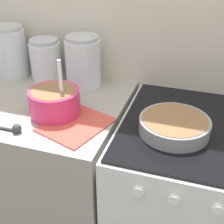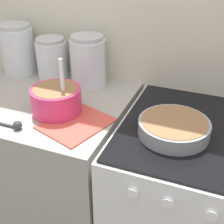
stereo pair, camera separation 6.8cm
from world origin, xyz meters
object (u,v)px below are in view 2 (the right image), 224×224
at_px(stove, 192,211).
at_px(storage_jar_left, 18,52).
at_px(storage_jar_middle, 52,61).
at_px(baking_pan, 174,127).
at_px(mixing_bowl, 56,99).
at_px(storage_jar_right, 88,64).

relative_size(stove, storage_jar_left, 3.40).
xyz_separation_m(stove, storage_jar_middle, (-0.82, 0.23, 0.54)).
relative_size(stove, baking_pan, 3.28).
bearing_deg(storage_jar_left, mixing_bowl, -37.23).
height_order(mixing_bowl, storage_jar_right, same).
height_order(baking_pan, storage_jar_left, storage_jar_left).
distance_m(stove, storage_jar_left, 1.19).
distance_m(storage_jar_middle, storage_jar_right, 0.21).
bearing_deg(baking_pan, storage_jar_right, 149.05).
bearing_deg(storage_jar_right, storage_jar_middle, 180.00).
height_order(stove, storage_jar_middle, storage_jar_middle).
relative_size(stove, storage_jar_middle, 4.17).
bearing_deg(storage_jar_left, stove, -12.46).
height_order(stove, storage_jar_right, storage_jar_right).
relative_size(mixing_bowl, storage_jar_right, 1.00).
xyz_separation_m(mixing_bowl, baking_pan, (0.50, 0.01, -0.03)).
bearing_deg(stove, storage_jar_left, 167.54).
relative_size(baking_pan, storage_jar_right, 1.09).
bearing_deg(mixing_bowl, storage_jar_right, 89.50).
xyz_separation_m(storage_jar_middle, storage_jar_right, (0.21, 0.00, 0.02)).
xyz_separation_m(stove, mixing_bowl, (-0.61, -0.08, 0.51)).
bearing_deg(storage_jar_middle, stove, -15.46).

